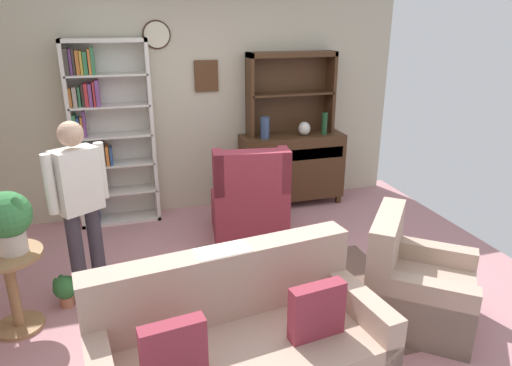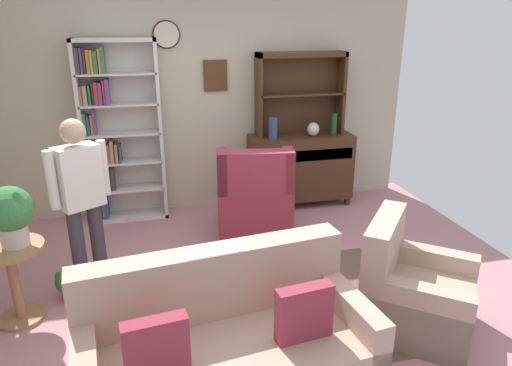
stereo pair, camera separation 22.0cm
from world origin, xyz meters
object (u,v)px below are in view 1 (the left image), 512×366
object	(u,v)px
vase_tall	(265,128)
book_stack	(222,273)
sideboard	(292,166)
vase_round	(304,129)
person_reading	(80,200)
coffee_table	(228,278)
bottle_wine	(324,123)
plant_stand	(11,283)
potted_plant_small	(65,289)
wingback_chair	(249,205)
armchair_floral	(415,288)
couch_floral	(239,352)
sideboard_hutch	(291,82)
potted_plant_large	(8,218)
bookshelf	(106,135)

from	to	relation	value
vase_tall	book_stack	distance (m)	2.45
sideboard	vase_round	distance (m)	0.52
vase_round	person_reading	distance (m)	2.95
vase_round	book_stack	xyz separation A→B (m)	(-1.55, -2.16, -0.55)
vase_tall	coffee_table	xyz separation A→B (m)	(-0.96, -2.06, -0.70)
sideboard	book_stack	bearing A→B (deg)	-122.54
bottle_wine	plant_stand	world-z (taller)	bottle_wine
sideboard	potted_plant_small	size ratio (longest dim) A/B	4.76
wingback_chair	plant_stand	bearing A→B (deg)	-155.28
bottle_wine	person_reading	xyz separation A→B (m)	(-2.82, -1.44, -0.15)
armchair_floral	couch_floral	bearing A→B (deg)	-167.67
vase_round	bottle_wine	bearing A→B (deg)	-4.95
sideboard_hutch	coffee_table	world-z (taller)	sideboard_hutch
sideboard_hutch	potted_plant_small	bearing A→B (deg)	-146.93
potted_plant_large	person_reading	bearing A→B (deg)	29.99
sideboard	coffee_table	world-z (taller)	sideboard
couch_floral	person_reading	world-z (taller)	person_reading
bottle_wine	wingback_chair	xyz separation A→B (m)	(-1.19, -0.73, -0.67)
sideboard	armchair_floral	world-z (taller)	sideboard
potted_plant_small	couch_floral	bearing A→B (deg)	-49.22
bookshelf	potted_plant_large	world-z (taller)	bookshelf
vase_round	potted_plant_large	world-z (taller)	potted_plant_large
vase_tall	plant_stand	xyz separation A→B (m)	(-2.58, -1.74, -0.65)
sideboard_hutch	vase_tall	distance (m)	0.67
armchair_floral	potted_plant_large	size ratio (longest dim) A/B	2.26
bookshelf	couch_floral	size ratio (longest dim) A/B	1.11
sideboard	couch_floral	distance (m)	3.31
couch_floral	plant_stand	size ratio (longest dim) A/B	2.90
person_reading	coffee_table	world-z (taller)	person_reading
sideboard_hutch	vase_tall	size ratio (longest dim) A/B	4.19
bookshelf	sideboard_hutch	xyz separation A→B (m)	(2.23, 0.03, 0.50)
sideboard_hutch	vase_round	xyz separation A→B (m)	(0.13, -0.18, -0.55)
sideboard	book_stack	distance (m)	2.64
bottle_wine	book_stack	world-z (taller)	bottle_wine
bookshelf	potted_plant_small	distance (m)	1.96
vase_round	wingback_chair	distance (m)	1.35
vase_round	bookshelf	bearing A→B (deg)	176.35
potted_plant_large	potted_plant_small	world-z (taller)	potted_plant_large
plant_stand	book_stack	distance (m)	1.60
bottle_wine	potted_plant_small	world-z (taller)	bottle_wine
bookshelf	vase_round	distance (m)	2.36
bottle_wine	person_reading	size ratio (longest dim) A/B	0.18
person_reading	potted_plant_small	bearing A→B (deg)	-158.40
wingback_chair	potted_plant_small	bearing A→B (deg)	-156.72
bottle_wine	vase_tall	bearing A→B (deg)	179.34
couch_floral	plant_stand	distance (m)	1.88
vase_tall	plant_stand	world-z (taller)	vase_tall
coffee_table	armchair_floral	bearing A→B (deg)	-18.74
person_reading	couch_floral	bearing A→B (deg)	-56.10
bookshelf	vase_tall	size ratio (longest dim) A/B	8.00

